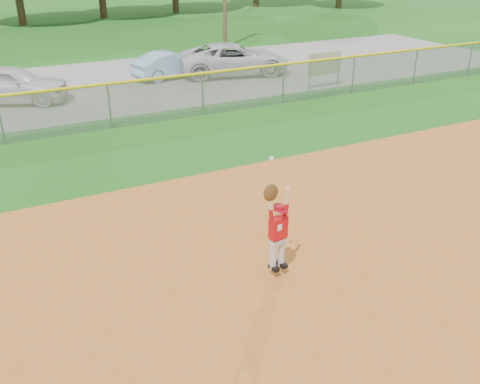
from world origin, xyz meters
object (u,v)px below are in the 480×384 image
(car_white_b, at_px, (234,59))
(ballplayer, at_px, (277,227))
(car_blue, at_px, (172,64))
(car_white_a, at_px, (10,84))
(sponsor_sign, at_px, (325,65))

(car_white_b, xyz_separation_m, ballplayer, (-6.71, -15.13, 0.31))
(car_blue, distance_m, ballplayer, 16.36)
(car_white_a, distance_m, sponsor_sign, 12.53)
(car_white_b, relative_size, sponsor_sign, 3.03)
(car_white_b, distance_m, ballplayer, 16.55)
(car_white_b, distance_m, sponsor_sign, 4.53)
(car_white_a, relative_size, car_blue, 1.18)
(sponsor_sign, relative_size, ballplayer, 0.75)
(car_blue, bearing_deg, sponsor_sign, -143.98)
(ballplayer, bearing_deg, sponsor_sign, 51.26)
(car_blue, relative_size, car_white_b, 0.70)
(sponsor_sign, bearing_deg, ballplayer, -128.74)
(car_white_a, xyz_separation_m, car_white_b, (9.72, 0.41, -0.01))
(car_white_b, height_order, sponsor_sign, sponsor_sign)
(car_white_a, xyz_separation_m, sponsor_sign, (12.03, -3.49, 0.24))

